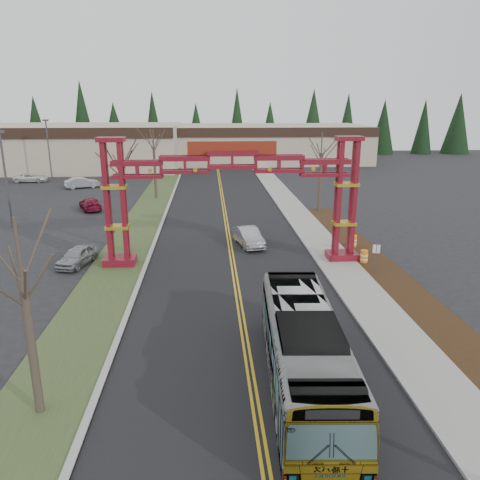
{
  "coord_description": "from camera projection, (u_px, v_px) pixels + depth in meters",
  "views": [
    {
      "loc": [
        -1.61,
        -13.89,
        10.99
      ],
      "look_at": [
        0.16,
        12.45,
        3.3
      ],
      "focal_mm": 35.0,
      "sensor_mm": 36.0,
      "label": 1
    }
  ],
  "objects": [
    {
      "name": "curb_left",
      "position": [
        157.0,
        237.0,
        40.01
      ],
      "size": [
        0.3,
        110.0,
        0.15
      ],
      "primitive_type": "cube",
      "color": "#A0A09B",
      "rests_on": "ground"
    },
    {
      "name": "parked_car_far_a",
      "position": [
        82.0,
        183.0,
        63.42
      ],
      "size": [
        4.76,
        3.27,
        1.49
      ],
      "primitive_type": "imported",
      "rotation": [
        0.0,
        0.0,
        1.99
      ],
      "color": "#B9BBC1",
      "rests_on": "ground"
    },
    {
      "name": "lane_line_left",
      "position": [
        227.0,
        236.0,
        40.42
      ],
      "size": [
        0.12,
        100.0,
        0.01
      ],
      "primitive_type": "cube",
      "color": "gold",
      "rests_on": "road"
    },
    {
      "name": "bare_tree_median_near",
      "position": [
        22.0,
        279.0,
        15.86
      ],
      "size": [
        3.22,
        3.22,
        7.45
      ],
      "color": "#382D26",
      "rests_on": "ground"
    },
    {
      "name": "light_pole_far",
      "position": [
        48.0,
        146.0,
        67.1
      ],
      "size": [
        0.77,
        0.39,
        8.9
      ],
      "color": "#3F3F44",
      "rests_on": "ground"
    },
    {
      "name": "gateway_arch",
      "position": [
        232.0,
        180.0,
        32.05
      ],
      "size": [
        18.2,
        1.6,
        8.9
      ],
      "color": "maroon",
      "rests_on": "ground"
    },
    {
      "name": "road",
      "position": [
        228.0,
        236.0,
        40.43
      ],
      "size": [
        12.0,
        110.0,
        0.02
      ],
      "primitive_type": "cube",
      "color": "black",
      "rests_on": "ground"
    },
    {
      "name": "parked_car_mid_a",
      "position": [
        90.0,
        204.0,
        50.3
      ],
      "size": [
        3.46,
        4.89,
        1.32
      ],
      "primitive_type": "imported",
      "rotation": [
        0.0,
        0.0,
        3.54
      ],
      "color": "maroon",
      "rests_on": "ground"
    },
    {
      "name": "retail_building_east",
      "position": [
        267.0,
        143.0,
        92.73
      ],
      "size": [
        38.0,
        20.3,
        7.0
      ],
      "color": "tan",
      "rests_on": "ground"
    },
    {
      "name": "barrel_north",
      "position": [
        353.0,
        242.0,
        37.02
      ],
      "size": [
        0.56,
        0.56,
        1.03
      ],
      "color": "orange",
      "rests_on": "ground"
    },
    {
      "name": "barrel_south",
      "position": [
        364.0,
        257.0,
        33.33
      ],
      "size": [
        0.54,
        0.54,
        1.01
      ],
      "color": "orange",
      "rests_on": "ground"
    },
    {
      "name": "sidewalk_right",
      "position": [
        315.0,
        234.0,
        40.9
      ],
      "size": [
        2.6,
        110.0,
        0.14
      ],
      "primitive_type": "cube",
      "color": "gray",
      "rests_on": "ground"
    },
    {
      "name": "street_sign",
      "position": [
        376.0,
        253.0,
        30.9
      ],
      "size": [
        0.46,
        0.2,
        2.09
      ],
      "color": "#3F3F44",
      "rests_on": "ground"
    },
    {
      "name": "ground",
      "position": [
        259.0,
        428.0,
        16.48
      ],
      "size": [
        200.0,
        200.0,
        0.0
      ],
      "primitive_type": "plane",
      "color": "black",
      "rests_on": "ground"
    },
    {
      "name": "bare_tree_median_far",
      "position": [
        154.0,
        147.0,
        54.9
      ],
      "size": [
        3.06,
        3.06,
        8.15
      ],
      "color": "#382D26",
      "rests_on": "ground"
    },
    {
      "name": "parked_car_near_a",
      "position": [
        77.0,
        256.0,
        33.01
      ],
      "size": [
        2.54,
        4.19,
        1.33
      ],
      "primitive_type": "imported",
      "rotation": [
        0.0,
        0.0,
        -0.26
      ],
      "color": "#94959B",
      "rests_on": "ground"
    },
    {
      "name": "silver_sedan",
      "position": [
        249.0,
        237.0,
        37.56
      ],
      "size": [
        2.43,
        4.64,
        1.46
      ],
      "primitive_type": "imported",
      "rotation": [
        0.0,
        0.0,
        0.21
      ],
      "color": "#A5A8AD",
      "rests_on": "ground"
    },
    {
      "name": "parked_car_far_b",
      "position": [
        31.0,
        178.0,
        68.22
      ],
      "size": [
        4.77,
        2.44,
        1.29
      ],
      "primitive_type": "imported",
      "rotation": [
        0.0,
        0.0,
        1.64
      ],
      "color": "white",
      "rests_on": "ground"
    },
    {
      "name": "bare_tree_right_far",
      "position": [
        321.0,
        154.0,
        48.05
      ],
      "size": [
        3.22,
        3.22,
        8.27
      ],
      "color": "#382D26",
      "rests_on": "ground"
    },
    {
      "name": "bare_tree_median_mid",
      "position": [
        122.0,
        167.0,
        34.43
      ],
      "size": [
        3.31,
        3.31,
        8.74
      ],
      "color": "#382D26",
      "rests_on": "ground"
    },
    {
      "name": "transit_bus",
      "position": [
        304.0,
        350.0,
        18.53
      ],
      "size": [
        3.38,
        11.62,
        3.2
      ],
      "primitive_type": "imported",
      "rotation": [
        0.0,
        0.0,
        -0.06
      ],
      "color": "#9FA2A7",
      "rests_on": "ground"
    },
    {
      "name": "landscape_strip",
      "position": [
        418.0,
        303.0,
        26.7
      ],
      "size": [
        2.6,
        50.0,
        0.12
      ],
      "primitive_type": "cube",
      "color": "black",
      "rests_on": "ground"
    },
    {
      "name": "light_pole_near",
      "position": [
        5.0,
        172.0,
        42.17
      ],
      "size": [
        0.76,
        0.38,
        8.75
      ],
      "color": "#3F3F44",
      "rests_on": "ground"
    },
    {
      "name": "retail_building_west",
      "position": [
        47.0,
        147.0,
        82.43
      ],
      "size": [
        46.0,
        22.3,
        7.5
      ],
      "color": "tan",
      "rests_on": "ground"
    },
    {
      "name": "grass_median",
      "position": [
        135.0,
        237.0,
        39.9
      ],
      "size": [
        4.0,
        110.0,
        0.08
      ],
      "primitive_type": "cube",
      "color": "#344824",
      "rests_on": "ground"
    },
    {
      "name": "conifer_treeline",
      "position": [
        216.0,
        125.0,
        102.81
      ],
      "size": [
        116.1,
        5.6,
        13.0
      ],
      "color": "black",
      "rests_on": "ground"
    },
    {
      "name": "lane_line_right",
      "position": [
        230.0,
        236.0,
        40.43
      ],
      "size": [
        0.12,
        100.0,
        0.01
      ],
      "primitive_type": "cube",
      "color": "gold",
      "rests_on": "road"
    },
    {
      "name": "barrel_mid",
      "position": [
        350.0,
        245.0,
        36.06
      ],
      "size": [
        0.56,
        0.56,
        1.03
      ],
      "color": "orange",
      "rests_on": "ground"
    },
    {
      "name": "curb_right",
      "position": [
        299.0,
        234.0,
        40.81
      ],
      "size": [
        0.3,
        110.0,
        0.15
      ],
      "primitive_type": "cube",
      "color": "#A0A09B",
      "rests_on": "ground"
    }
  ]
}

